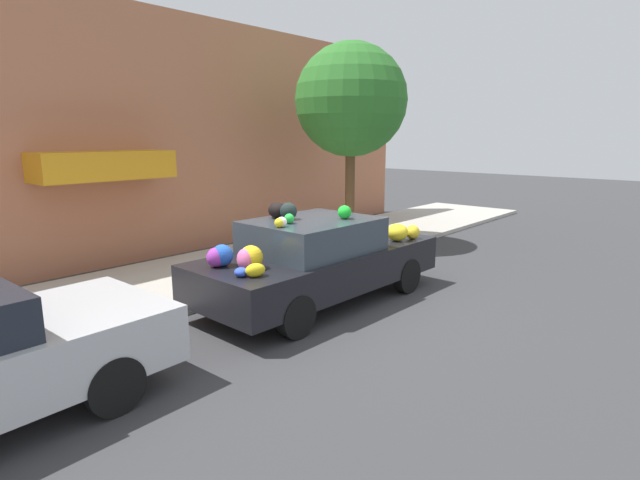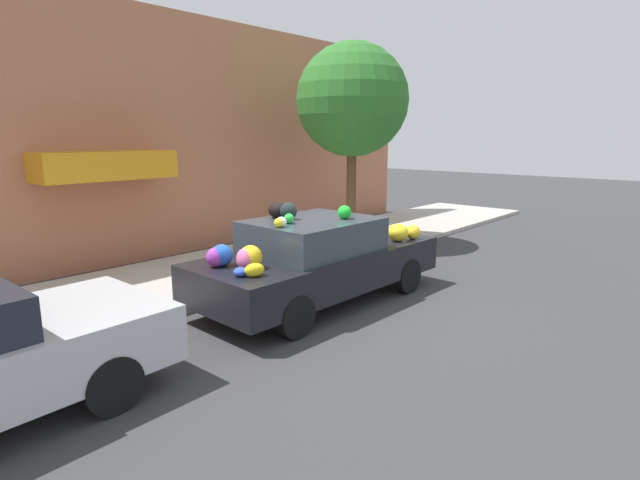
{
  "view_description": "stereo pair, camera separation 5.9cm",
  "coord_description": "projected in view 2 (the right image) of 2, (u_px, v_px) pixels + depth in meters",
  "views": [
    {
      "loc": [
        -6.06,
        -5.33,
        2.75
      ],
      "look_at": [
        0.0,
        0.01,
        1.06
      ],
      "focal_mm": 28.0,
      "sensor_mm": 36.0,
      "label": 1
    },
    {
      "loc": [
        -6.03,
        -5.37,
        2.75
      ],
      "look_at": [
        0.0,
        0.01,
        1.06
      ],
      "focal_mm": 28.0,
      "sensor_mm": 36.0,
      "label": 2
    }
  ],
  "objects": [
    {
      "name": "building_facade",
      "position": [
        153.0,
        137.0,
        11.07
      ],
      "size": [
        18.0,
        1.2,
        5.46
      ],
      "color": "#B26B4C",
      "rests_on": "ground"
    },
    {
      "name": "sidewalk_curb",
      "position": [
        222.0,
        270.0,
        10.21
      ],
      "size": [
        24.0,
        3.2,
        0.11
      ],
      "color": "#B2ADA3",
      "rests_on": "ground"
    },
    {
      "name": "art_car",
      "position": [
        318.0,
        258.0,
        8.28
      ],
      "size": [
        4.51,
        1.91,
        1.7
      ],
      "rotation": [
        0.0,
        0.0,
        -0.02
      ],
      "color": "black",
      "rests_on": "ground"
    },
    {
      "name": "ground_plane",
      "position": [
        320.0,
        301.0,
        8.46
      ],
      "size": [
        60.0,
        60.0,
        0.0
      ],
      "primitive_type": "plane",
      "color": "#38383A"
    },
    {
      "name": "street_tree",
      "position": [
        352.0,
        101.0,
        12.07
      ],
      "size": [
        2.72,
        2.72,
        4.85
      ],
      "color": "brown",
      "rests_on": "sidewalk_curb"
    },
    {
      "name": "fire_hydrant",
      "position": [
        325.0,
        243.0,
        10.83
      ],
      "size": [
        0.2,
        0.2,
        0.7
      ],
      "color": "#B2B2B7",
      "rests_on": "sidewalk_curb"
    }
  ]
}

